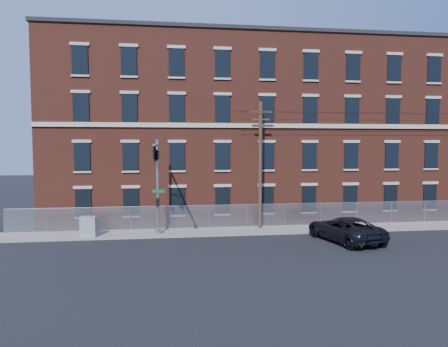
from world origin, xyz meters
TOP-DOWN VIEW (x-y plane):
  - ground at (0.00, 0.00)m, footprint 140.00×140.00m
  - sidewalk at (12.00, 5.00)m, footprint 65.00×3.00m
  - mill_building at (12.00, 13.93)m, footprint 55.30×14.32m
  - chain_link_fence at (12.00, 6.30)m, footprint 59.06×0.06m
  - traffic_signal_mast at (-6.00, 2.18)m, footprint 0.90×6.75m
  - utility_pole_near at (2.00, 5.60)m, footprint 1.80×0.28m
  - pickup_truck at (7.00, 0.92)m, footprint 4.24×6.67m
  - utility_cabinet at (-10.91, 4.20)m, footprint 1.28×0.86m

SIDE VIEW (x-z plane):
  - ground at x=0.00m, z-range 0.00..0.00m
  - sidewalk at x=12.00m, z-range 0.00..0.12m
  - utility_cabinet at x=-10.91m, z-range 0.12..1.58m
  - pickup_truck at x=7.00m, z-range 0.00..1.71m
  - chain_link_fence at x=12.00m, z-range 0.13..1.98m
  - utility_pole_near at x=2.00m, z-range 0.34..10.34m
  - traffic_signal_mast at x=-6.00m, z-range 1.89..8.89m
  - mill_building at x=12.00m, z-range 0.00..16.30m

